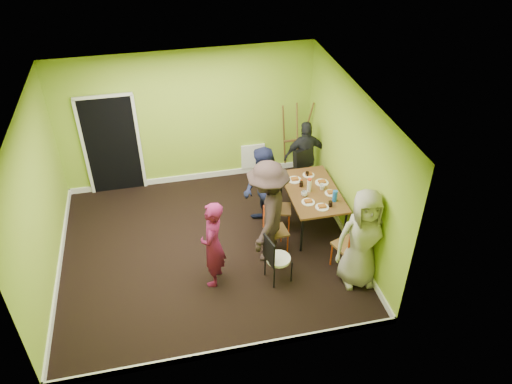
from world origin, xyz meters
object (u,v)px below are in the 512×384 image
(chair_left_far, at_px, (277,205))
(person_back_end, at_px, (306,156))
(dining_table, at_px, (312,193))
(blue_bottle, at_px, (335,196))
(chair_back_end, at_px, (304,163))
(thermos, at_px, (309,186))
(chair_bentwood, at_px, (275,257))
(chair_left_near, at_px, (272,228))
(person_left_near, at_px, (268,212))
(person_left_far, at_px, (263,192))
(person_front_end, at_px, (363,239))
(easel, at_px, (295,139))
(chair_front_end, at_px, (353,244))
(person_standing, at_px, (213,245))
(orange_bottle, at_px, (301,182))

(chair_left_far, distance_m, person_back_end, 1.44)
(dining_table, relative_size, person_back_end, 1.01)
(chair_left_far, relative_size, blue_bottle, 4.22)
(chair_back_end, relative_size, thermos, 4.10)
(chair_bentwood, relative_size, thermos, 3.79)
(chair_left_near, height_order, chair_bentwood, chair_bentwood)
(thermos, bearing_deg, chair_left_far, 175.79)
(dining_table, height_order, person_left_near, person_left_near)
(person_left_far, xyz_separation_m, person_left_near, (-0.09, -0.69, 0.09))
(person_back_end, bearing_deg, person_front_end, 92.74)
(easel, relative_size, thermos, 6.99)
(chair_bentwood, xyz_separation_m, thermos, (0.94, 1.26, 0.37))
(chair_bentwood, xyz_separation_m, easel, (1.18, 2.99, 0.32))
(chair_front_end, relative_size, person_front_end, 0.59)
(chair_front_end, height_order, person_standing, person_standing)
(orange_bottle, bearing_deg, easel, 78.07)
(chair_bentwood, xyz_separation_m, orange_bottle, (0.87, 1.51, 0.30))
(chair_left_far, relative_size, orange_bottle, 10.31)
(chair_left_far, relative_size, thermos, 3.75)
(person_back_end, bearing_deg, thermos, 76.88)
(orange_bottle, bearing_deg, chair_back_end, 68.30)
(person_standing, distance_m, person_front_end, 2.31)
(chair_bentwood, bearing_deg, blue_bottle, 110.77)
(person_standing, bearing_deg, dining_table, 138.89)
(chair_back_end, xyz_separation_m, thermos, (-0.23, -0.99, 0.18))
(chair_left_near, distance_m, chair_bentwood, 0.71)
(person_left_far, height_order, person_left_near, person_left_near)
(orange_bottle, xyz_separation_m, person_standing, (-1.82, -1.32, -0.03))
(person_standing, bearing_deg, person_left_far, 156.23)
(chair_left_far, bearing_deg, person_front_end, 46.07)
(chair_left_near, height_order, person_standing, person_standing)
(chair_left_near, bearing_deg, person_left_far, 176.15)
(chair_front_end, bearing_deg, person_standing, 153.78)
(person_front_end, bearing_deg, chair_back_end, 98.72)
(person_left_near, bearing_deg, thermos, 150.45)
(person_standing, xyz_separation_m, person_left_near, (0.97, 0.40, 0.16))
(chair_bentwood, xyz_separation_m, person_left_far, (0.11, 1.29, 0.34))
(person_left_far, distance_m, person_front_end, 1.99)
(chair_bentwood, distance_m, person_left_near, 0.74)
(dining_table, bearing_deg, blue_bottle, -54.85)
(chair_front_end, height_order, thermos, chair_front_end)
(dining_table, relative_size, person_left_far, 0.89)
(chair_left_near, xyz_separation_m, person_back_end, (1.11, 1.72, 0.25))
(chair_front_end, bearing_deg, person_front_end, -100.42)
(dining_table, height_order, blue_bottle, blue_bottle)
(person_back_end, bearing_deg, chair_left_far, 53.44)
(easel, height_order, person_left_far, person_left_far)
(blue_bottle, distance_m, person_front_end, 1.18)
(orange_bottle, bearing_deg, chair_left_far, -157.50)
(blue_bottle, xyz_separation_m, person_back_end, (-0.04, 1.54, -0.11))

